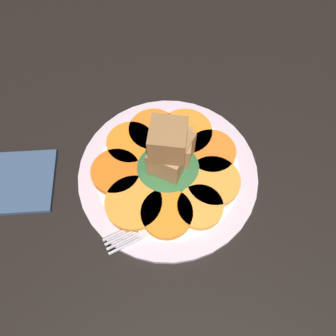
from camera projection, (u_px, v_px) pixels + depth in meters
table_slab at (168, 177)px, 50.50cm from camera, size 120.00×120.00×2.00cm
plate at (168, 173)px, 49.15cm from camera, size 26.72×26.72×1.05cm
carrot_slice_0 at (134, 203)px, 45.59cm from camera, size 8.00×8.00×1.30cm
carrot_slice_1 at (167, 214)px, 44.89cm from camera, size 7.18×7.18×1.30cm
carrot_slice_2 at (200, 207)px, 45.33cm from camera, size 6.41×6.41×1.30cm
carrot_slice_3 at (213, 182)px, 47.13cm from camera, size 7.77×7.77×1.30cm
carrot_slice_4 at (211, 152)px, 49.38cm from camera, size 7.41×7.41×1.30cm
carrot_slice_5 at (185, 133)px, 51.01cm from camera, size 8.32×8.32×1.30cm
carrot_slice_6 at (153, 131)px, 51.18cm from camera, size 7.62×7.62×1.30cm
carrot_slice_7 at (131, 144)px, 50.09cm from camera, size 7.31×7.31×1.30cm
carrot_slice_8 at (116, 171)px, 47.91cm from camera, size 7.23×7.23×1.30cm
center_pile at (170, 154)px, 45.28cm from camera, size 10.83×9.74×10.91cm
fork at (164, 219)px, 45.00cm from camera, size 17.26×8.70×0.40cm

